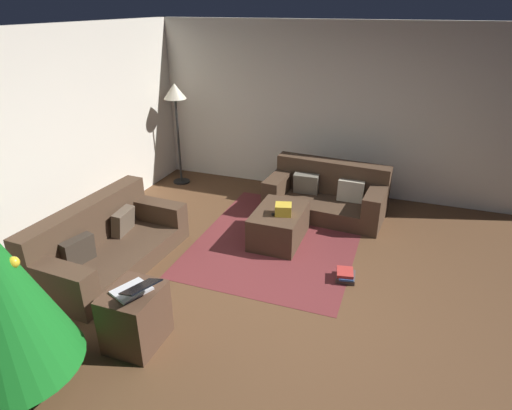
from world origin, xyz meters
The scene contains 13 objects.
ground_plane centered at (0.00, 0.00, 0.00)m, with size 6.40×6.40×0.00m, color brown.
rear_partition centered at (0.00, 3.14, 1.30)m, with size 6.40×0.12×2.60m, color silver.
corner_partition centered at (3.14, 0.00, 1.30)m, with size 0.12×6.40×2.60m, color silver.
couch_left centered at (-0.02, 2.26, 0.27)m, with size 1.93×0.99×0.73m.
couch_right centered at (2.24, 0.10, 0.28)m, with size 0.97×1.72×0.73m.
ottoman centered at (1.21, 0.51, 0.21)m, with size 0.89×0.59×0.43m, color #473323.
gift_box centered at (1.12, 0.44, 0.49)m, with size 0.19×0.20×0.14m, color gold.
tv_remote centered at (1.09, 0.49, 0.44)m, with size 0.05×0.16×0.02m, color black.
side_table centered at (-1.03, 1.15, 0.28)m, with size 0.52×0.44×0.56m, color #4C3323.
laptop centered at (-1.05, 1.10, 0.61)m, with size 0.43×0.48×0.18m.
book_stack centered at (0.61, -0.45, 0.05)m, with size 0.28×0.23×0.12m.
corner_lamp centered at (2.56, 2.69, 1.42)m, with size 0.36×0.36×1.67m.
area_rug centered at (1.21, 0.51, 0.00)m, with size 2.60×2.00×0.01m, color maroon.
Camera 1 is at (-3.55, -0.91, 2.82)m, focal length 30.53 mm.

